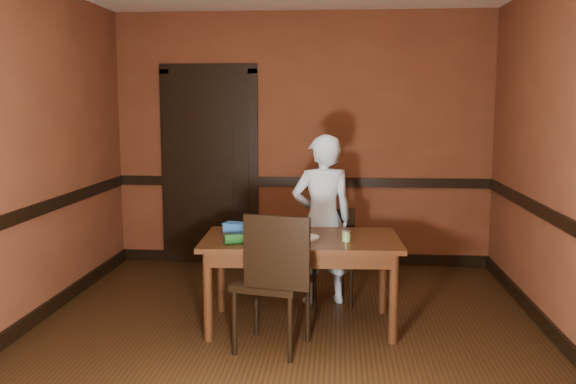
# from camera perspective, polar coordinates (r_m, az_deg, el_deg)

# --- Properties ---
(floor) EXTENTS (4.00, 4.50, 0.01)m
(floor) POSITION_cam_1_polar(r_m,az_deg,el_deg) (4.93, -0.33, -12.75)
(floor) COLOR black
(floor) RESTS_ON ground
(wall_back) EXTENTS (4.00, 0.02, 2.70)m
(wall_back) POSITION_cam_1_polar(r_m,az_deg,el_deg) (6.87, 1.27, 4.65)
(wall_back) COLOR #5C2F1C
(wall_back) RESTS_ON ground
(wall_front) EXTENTS (4.00, 0.02, 2.70)m
(wall_front) POSITION_cam_1_polar(r_m,az_deg,el_deg) (2.41, -4.94, -1.40)
(wall_front) COLOR #5C2F1C
(wall_front) RESTS_ON ground
(wall_left) EXTENTS (0.02, 4.50, 2.70)m
(wall_left) POSITION_cam_1_polar(r_m,az_deg,el_deg) (5.20, -22.92, 2.99)
(wall_left) COLOR #5C2F1C
(wall_left) RESTS_ON ground
(wall_right) EXTENTS (0.02, 4.50, 2.70)m
(wall_right) POSITION_cam_1_polar(r_m,az_deg,el_deg) (4.88, 23.76, 2.67)
(wall_right) COLOR #5C2F1C
(wall_right) RESTS_ON ground
(dado_back) EXTENTS (4.00, 0.03, 0.10)m
(dado_back) POSITION_cam_1_polar(r_m,az_deg,el_deg) (6.89, 1.25, 0.91)
(dado_back) COLOR black
(dado_back) RESTS_ON ground
(dado_left) EXTENTS (0.03, 4.50, 0.10)m
(dado_left) POSITION_cam_1_polar(r_m,az_deg,el_deg) (5.24, -22.51, -1.91)
(dado_left) COLOR black
(dado_left) RESTS_ON ground
(dado_right) EXTENTS (0.03, 4.50, 0.10)m
(dado_right) POSITION_cam_1_polar(r_m,az_deg,el_deg) (4.94, 23.30, -2.53)
(dado_right) COLOR black
(dado_right) RESTS_ON ground
(baseboard_back) EXTENTS (4.00, 0.03, 0.12)m
(baseboard_back) POSITION_cam_1_polar(r_m,az_deg,el_deg) (7.05, 1.23, -5.88)
(baseboard_back) COLOR black
(baseboard_back) RESTS_ON ground
(baseboard_left) EXTENTS (0.03, 4.50, 0.12)m
(baseboard_left) POSITION_cam_1_polar(r_m,az_deg,el_deg) (5.44, -22.03, -10.66)
(baseboard_left) COLOR black
(baseboard_left) RESTS_ON ground
(baseboard_right) EXTENTS (0.03, 4.50, 0.12)m
(baseboard_right) POSITION_cam_1_polar(r_m,az_deg,el_deg) (5.15, 22.78, -11.78)
(baseboard_right) COLOR black
(baseboard_right) RESTS_ON ground
(door) EXTENTS (1.05, 0.07, 2.20)m
(door) POSITION_cam_1_polar(r_m,az_deg,el_deg) (6.99, -6.98, 2.52)
(door) COLOR black
(door) RESTS_ON ground
(dining_table) EXTENTS (1.55, 0.91, 0.71)m
(dining_table) POSITION_cam_1_polar(r_m,az_deg,el_deg) (5.05, 1.16, -8.01)
(dining_table) COLOR #331B0C
(dining_table) RESTS_ON floor
(chair_far) EXTENTS (0.46, 0.46, 0.81)m
(chair_far) POSITION_cam_1_polar(r_m,az_deg,el_deg) (5.61, 3.64, -5.88)
(chair_far) COLOR black
(chair_far) RESTS_ON floor
(chair_near) EXTENTS (0.57, 0.57, 1.00)m
(chair_near) POSITION_cam_1_polar(r_m,az_deg,el_deg) (4.57, -1.43, -7.85)
(chair_near) COLOR black
(chair_near) RESTS_ON floor
(person) EXTENTS (0.61, 0.48, 1.48)m
(person) POSITION_cam_1_polar(r_m,az_deg,el_deg) (5.57, 3.08, -2.47)
(person) COLOR silver
(person) RESTS_ON floor
(sandwich_plate) EXTENTS (0.27, 0.27, 0.07)m
(sandwich_plate) POSITION_cam_1_polar(r_m,az_deg,el_deg) (4.92, 1.23, -3.96)
(sandwich_plate) COLOR silver
(sandwich_plate) RESTS_ON dining_table
(sauce_jar) EXTENTS (0.07, 0.07, 0.08)m
(sauce_jar) POSITION_cam_1_polar(r_m,az_deg,el_deg) (4.84, 5.20, -3.92)
(sauce_jar) COLOR #669048
(sauce_jar) RESTS_ON dining_table
(cheese_saucer) EXTENTS (0.15, 0.15, 0.05)m
(cheese_saucer) POSITION_cam_1_polar(r_m,az_deg,el_deg) (5.06, -2.64, -3.62)
(cheese_saucer) COLOR silver
(cheese_saucer) RESTS_ON dining_table
(food_tub) EXTENTS (0.21, 0.17, 0.08)m
(food_tub) POSITION_cam_1_polar(r_m,az_deg,el_deg) (5.17, -4.66, -3.16)
(food_tub) COLOR blue
(food_tub) RESTS_ON dining_table
(wrapped_veg) EXTENTS (0.28, 0.17, 0.07)m
(wrapped_veg) POSITION_cam_1_polar(r_m,az_deg,el_deg) (4.76, -4.12, -4.15)
(wrapped_veg) COLOR #123C15
(wrapped_veg) RESTS_ON dining_table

